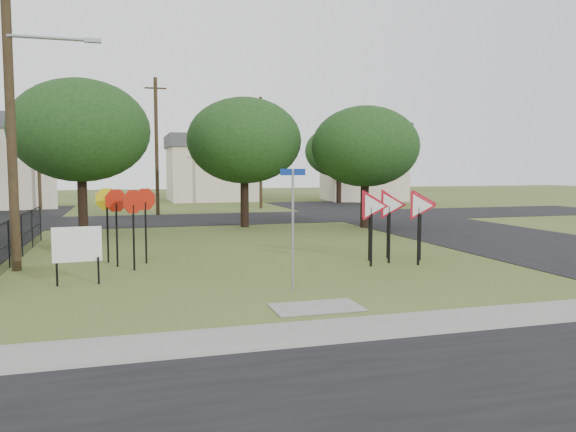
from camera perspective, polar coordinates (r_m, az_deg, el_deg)
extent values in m
plane|color=#40531F|center=(14.97, -0.10, -7.15)|extent=(140.00, 140.00, 0.00)
cube|color=gray|center=(11.12, 6.05, -11.42)|extent=(30.00, 1.60, 0.02)
cube|color=#40531F|center=(10.07, 8.71, -13.21)|extent=(30.00, 0.80, 0.02)
cube|color=black|center=(29.10, 17.40, -1.45)|extent=(8.00, 50.00, 0.02)
cube|color=black|center=(34.45, -9.38, -0.33)|extent=(60.00, 8.00, 0.02)
cube|color=gray|center=(12.74, 2.94, -9.27)|extent=(2.00, 1.20, 0.02)
cylinder|color=gray|center=(14.16, 0.49, -1.47)|extent=(0.06, 0.06, 3.11)
cube|color=navy|center=(14.07, 0.49, 4.49)|extent=(0.64, 0.07, 0.17)
cube|color=black|center=(18.53, -16.99, -1.89)|extent=(0.06, 0.06, 2.01)
cube|color=black|center=(18.94, -14.25, -1.68)|extent=(0.06, 0.06, 2.01)
cube|color=black|center=(17.74, -15.40, -2.15)|extent=(0.06, 0.06, 2.01)
cube|color=black|center=(19.44, -17.85, -1.60)|extent=(0.06, 0.06, 2.01)
cube|color=black|center=(17.99, 8.45, -2.13)|extent=(0.06, 0.06, 1.88)
cube|color=black|center=(18.72, 10.24, -1.88)|extent=(0.06, 0.06, 1.88)
cube|color=black|center=(18.51, 13.12, -2.01)|extent=(0.06, 0.06, 1.88)
cube|color=black|center=(19.10, 8.28, -1.72)|extent=(0.06, 0.06, 1.88)
cube|color=black|center=(19.74, 10.11, -1.53)|extent=(0.06, 0.06, 1.88)
cube|color=black|center=(19.48, 13.26, -1.67)|extent=(0.06, 0.06, 1.88)
cube|color=black|center=(16.12, -22.42, -5.33)|extent=(0.05, 0.05, 0.73)
cube|color=black|center=(16.04, -18.70, -5.27)|extent=(0.05, 0.05, 0.73)
cube|color=white|center=(15.96, -20.64, -2.72)|extent=(1.25, 0.16, 0.94)
cylinder|color=#392C1A|center=(18.94, -26.41, 10.08)|extent=(0.28, 0.28, 10.00)
cylinder|color=gray|center=(18.97, -22.99, 16.31)|extent=(2.40, 0.10, 0.10)
cube|color=gray|center=(18.88, -19.22, 16.48)|extent=(0.50, 0.18, 0.12)
cylinder|color=#392C1A|center=(38.15, -13.21, 6.86)|extent=(0.24, 0.24, 9.00)
cube|color=#392C1A|center=(38.47, -13.32, 12.52)|extent=(1.40, 0.10, 0.10)
cylinder|color=#392C1A|center=(43.27, -2.79, 6.41)|extent=(0.24, 0.24, 8.50)
cube|color=#392C1A|center=(43.50, -2.81, 11.09)|extent=(1.40, 0.10, 0.10)
cylinder|color=#392C1A|center=(44.48, -24.04, 6.27)|extent=(0.24, 0.24, 9.00)
cube|color=#392C1A|center=(44.76, -24.21, 11.13)|extent=(1.40, 0.10, 0.10)
cylinder|color=black|center=(19.63, -26.49, -2.56)|extent=(0.05, 0.05, 1.50)
cylinder|color=black|center=(21.88, -25.43, -1.80)|extent=(0.05, 0.05, 1.50)
cylinder|color=black|center=(24.14, -24.56, -1.18)|extent=(0.05, 0.05, 1.50)
cylinder|color=black|center=(26.41, -23.85, -0.67)|extent=(0.05, 0.05, 1.50)
cube|color=black|center=(20.69, -26.00, -0.21)|extent=(0.03, 11.50, 0.03)
cube|color=black|center=(20.76, -25.93, -2.16)|extent=(0.03, 11.50, 0.03)
cube|color=black|center=(20.76, -25.93, -2.16)|extent=(0.01, 11.50, 1.50)
cube|color=beige|center=(54.67, -7.76, 4.23)|extent=(8.00, 8.00, 5.00)
cube|color=#48494E|center=(54.72, -7.80, 7.47)|extent=(8.40, 8.40, 1.20)
cube|color=beige|center=(54.71, 7.58, 4.75)|extent=(7.91, 7.91, 6.00)
cube|color=#48494E|center=(54.82, 7.63, 8.52)|extent=(8.30, 8.30, 1.20)
cylinder|color=black|center=(28.19, -20.13, 0.93)|extent=(0.44, 0.44, 2.62)
ellipsoid|color=#153213|center=(28.18, -20.34, 8.15)|extent=(6.40, 6.40, 4.80)
cylinder|color=black|center=(29.75, -4.43, 1.24)|extent=(0.44, 0.44, 2.45)
ellipsoid|color=#153213|center=(29.73, -4.47, 7.65)|extent=(6.00, 6.00, 4.50)
cylinder|color=black|center=(29.70, 7.78, 1.03)|extent=(0.44, 0.44, 2.27)
ellipsoid|color=#153213|center=(29.65, 7.85, 7.02)|extent=(5.60, 5.60, 4.20)
cylinder|color=black|center=(49.52, 5.19, 2.71)|extent=(0.44, 0.44, 2.45)
ellipsoid|color=#153213|center=(49.50, 5.22, 6.55)|extent=(6.00, 6.00, 4.50)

